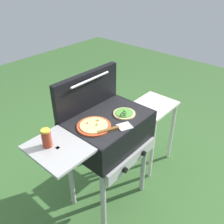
% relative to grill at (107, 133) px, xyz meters
% --- Properties ---
extents(ground_plane, '(8.00, 8.00, 0.00)m').
position_rel_grill_xyz_m(ground_plane, '(0.01, 0.00, -0.76)').
color(ground_plane, '#38602D').
extents(grill, '(0.96, 0.53, 0.90)m').
position_rel_grill_xyz_m(grill, '(0.00, 0.00, 0.00)').
color(grill, black).
rests_on(grill, ground_plane).
extents(grill_lid_open, '(0.63, 0.09, 0.30)m').
position_rel_grill_xyz_m(grill_lid_open, '(0.01, 0.22, 0.30)').
color(grill_lid_open, black).
rests_on(grill_lid_open, grill).
extents(pizza_veggie, '(0.17, 0.17, 0.04)m').
position_rel_grill_xyz_m(pizza_veggie, '(0.12, -0.07, 0.15)').
color(pizza_veggie, '#E0C17F').
rests_on(pizza_veggie, grill).
extents(pizza_cheese, '(0.25, 0.25, 0.03)m').
position_rel_grill_xyz_m(pizza_cheese, '(-0.15, -0.01, 0.15)').
color(pizza_cheese, '#C64723').
rests_on(pizza_cheese, grill).
extents(sauce_jar, '(0.06, 0.06, 0.13)m').
position_rel_grill_xyz_m(sauce_jar, '(-0.49, 0.07, 0.21)').
color(sauce_jar, maroon).
rests_on(sauce_jar, grill).
extents(spatula, '(0.26, 0.16, 0.02)m').
position_rel_grill_xyz_m(spatula, '(-0.07, -0.14, 0.15)').
color(spatula, '#B7BABF').
rests_on(spatula, grill).
extents(prep_table, '(0.44, 0.36, 0.72)m').
position_rel_grill_xyz_m(prep_table, '(0.67, 0.00, -0.24)').
color(prep_table, beige).
rests_on(prep_table, ground_plane).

